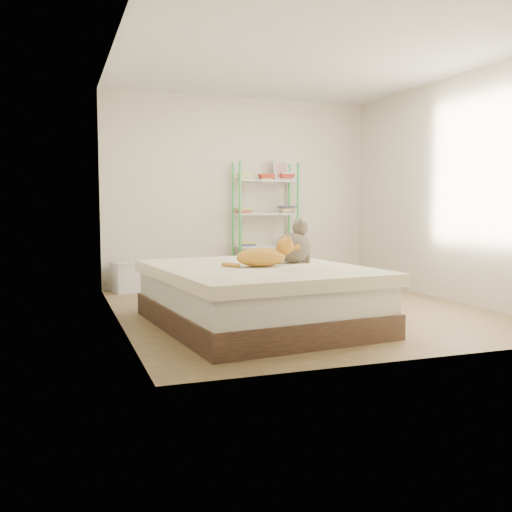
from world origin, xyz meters
name	(u,v)px	position (x,y,z in m)	size (l,w,h in m)	color
room	(301,188)	(0.00, 0.00, 1.30)	(3.81, 4.21, 2.61)	tan
bed	(257,296)	(-0.71, -0.60, 0.28)	(1.96, 2.35, 0.55)	brown
orange_cat	(261,255)	(-0.69, -0.67, 0.66)	(0.55, 0.29, 0.22)	gold
grey_cat	(293,241)	(-0.28, -0.46, 0.77)	(0.31, 0.38, 0.43)	gray
shelf_unit	(266,222)	(0.31, 1.88, 0.89)	(0.88, 0.36, 1.74)	#41B156
cardboard_box	(289,285)	(0.17, 0.72, 0.16)	(0.50, 0.49, 0.37)	#977245
white_bin	(126,277)	(-1.62, 1.85, 0.20)	(0.41, 0.38, 0.39)	silver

